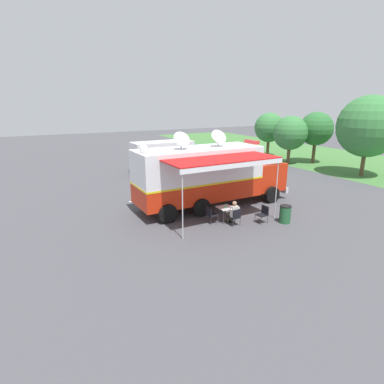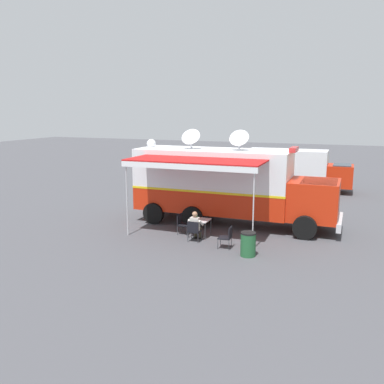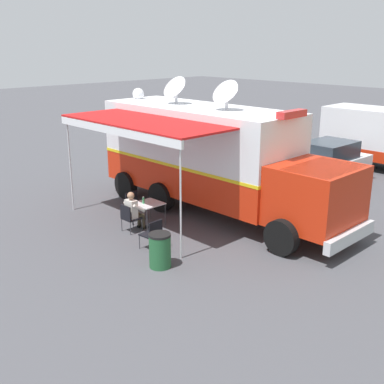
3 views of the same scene
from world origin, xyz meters
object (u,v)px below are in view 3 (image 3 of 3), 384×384
folding_chair_beside_table (134,203)px  folding_chair_spare_by_truck (153,232)px  folding_chair_at_table (129,216)px  command_truck (213,156)px  car_behind_truck (327,164)px  trash_bin (160,250)px  folding_table (149,205)px  water_bottle (143,200)px  seated_responder (134,210)px

folding_chair_beside_table → folding_chair_spare_by_truck: same height
folding_chair_at_table → folding_chair_beside_table: same height
command_truck → car_behind_truck: (-5.67, 0.90, -1.07)m
folding_chair_at_table → folding_chair_beside_table: (-0.86, -0.89, 0.00)m
folding_chair_beside_table → trash_bin: (1.73, 3.37, -0.06)m
folding_table → folding_chair_at_table: 0.82m
command_truck → water_bottle: bearing=-13.2°
water_bottle → seated_responder: (0.48, 0.13, -0.18)m
folding_chair_at_table → trash_bin: trash_bin is taller
water_bottle → folding_chair_spare_by_truck: bearing=59.2°
water_bottle → trash_bin: 3.04m
car_behind_truck → seated_responder: bearing=-8.9°
folding_chair_spare_by_truck → seated_responder: seated_responder is taller
command_truck → folding_table: bearing=-12.0°
command_truck → folding_chair_spare_by_truck: (3.49, 1.05, -1.43)m
folding_chair_at_table → seated_responder: bearing=-179.6°
folding_chair_at_table → folding_chair_beside_table: 1.24m
water_bottle → folding_chair_at_table: (0.67, 0.13, -0.32)m
folding_table → folding_chair_spare_by_truck: folding_chair_spare_by_truck is taller
car_behind_truck → folding_chair_at_table: bearing=-8.7°
water_bottle → trash_bin: water_bottle is taller
folding_chair_beside_table → trash_bin: bearing=62.8°
folding_chair_at_table → trash_bin: (0.86, 2.48, -0.06)m
seated_responder → folding_chair_spare_by_truck: bearing=71.8°
command_truck → trash_bin: bearing=26.5°
folding_table → command_truck: bearing=168.0°
folding_table → seated_responder: size_ratio=0.64×
folding_chair_spare_by_truck → seated_responder: size_ratio=0.70×
folding_table → car_behind_truck: size_ratio=0.19×
water_bottle → folding_table: bearing=147.7°
folding_chair_beside_table → car_behind_truck: car_behind_truck is taller
folding_chair_beside_table → folding_chair_at_table: bearing=45.9°
seated_responder → folding_chair_at_table: bearing=0.4°
command_truck → water_bottle: size_ratio=42.44×
command_truck → folding_chair_beside_table: command_truck is taller
folding_chair_at_table → trash_bin: size_ratio=0.96×
command_truck → folding_chair_spare_by_truck: bearing=16.8°
water_bottle → command_truck: bearing=166.8°
folding_table → folding_chair_spare_by_truck: bearing=54.5°
seated_responder → car_behind_truck: 8.77m
folding_table → folding_chair_at_table: folding_chair_at_table is taller
folding_chair_at_table → trash_bin: bearing=70.8°
command_truck → trash_bin: (4.04, 2.02, -1.49)m
command_truck → folding_chair_beside_table: 3.04m
seated_responder → trash_bin: (1.05, 2.48, -0.20)m
folding_chair_at_table → water_bottle: bearing=-169.3°
folding_table → water_bottle: 0.22m
seated_responder → trash_bin: bearing=67.0°
car_behind_truck → trash_bin: bearing=6.6°
folding_chair_at_table → car_behind_truck: size_ratio=0.21×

